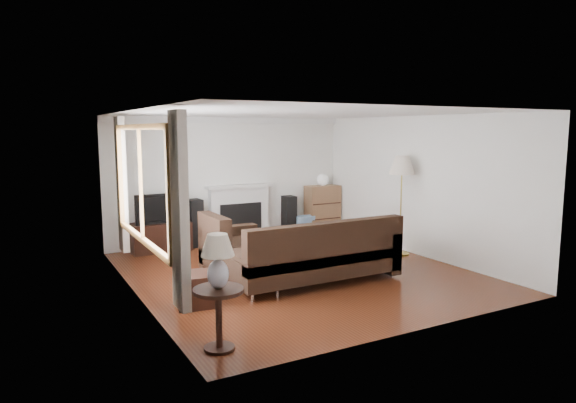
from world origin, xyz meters
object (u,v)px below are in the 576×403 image
tv_stand (161,237)px  floor_lamp (401,206)px  bookshelf (323,209)px  side_table (219,319)px  sectional_sofa (314,252)px  coffee_table (270,247)px

tv_stand → floor_lamp: (3.74, -2.36, 0.63)m
bookshelf → side_table: bearing=-132.2°
side_table → sectional_sofa: bearing=36.7°
floor_lamp → side_table: 4.96m
sectional_sofa → floor_lamp: bearing=17.3°
tv_stand → side_table: size_ratio=1.66×
floor_lamp → coffee_table: bearing=161.4°
floor_lamp → sectional_sofa: bearing=-162.7°
sectional_sofa → side_table: (-2.10, -1.56, -0.12)m
tv_stand → floor_lamp: floor_lamp is taller
tv_stand → bookshelf: size_ratio=1.04×
tv_stand → coffee_table: (1.49, -1.60, -0.04)m
bookshelf → side_table: bookshelf is taller
floor_lamp → side_table: (-4.37, -2.27, -0.57)m
tv_stand → side_table: bearing=-97.8°
bookshelf → sectional_sofa: (-2.14, -3.12, -0.07)m
coffee_table → floor_lamp: (2.25, -0.76, 0.66)m
tv_stand → sectional_sofa: size_ratio=0.39×
bookshelf → floor_lamp: 2.44m
sectional_sofa → bookshelf: bearing=55.5°
sectional_sofa → coffee_table: (0.02, 1.47, -0.22)m
tv_stand → sectional_sofa: sectional_sofa is taller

